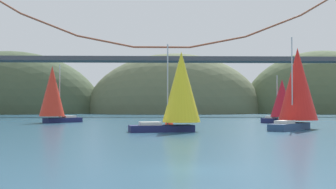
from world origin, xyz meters
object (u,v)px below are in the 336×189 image
object	(u,v)px
sailboat_yellow_sail	(180,90)
sailboat_scarlet_sail	(53,93)
channel_buoy	(169,125)
sailboat_red_spinnaker	(297,87)
sailboat_crimson_sail	(281,100)

from	to	relation	value
sailboat_yellow_sail	sailboat_scarlet_sail	distance (m)	30.42
sailboat_scarlet_sail	channel_buoy	world-z (taller)	sailboat_scarlet_sail
channel_buoy	sailboat_red_spinnaker	bearing A→B (deg)	-14.39
sailboat_crimson_sail	sailboat_scarlet_sail	size ratio (longest dim) A/B	0.78
sailboat_crimson_sail	sailboat_scarlet_sail	world-z (taller)	sailboat_scarlet_sail
sailboat_yellow_sail	channel_buoy	xyz separation A→B (m)	(-0.90, 8.32, -4.12)
sailboat_red_spinnaker	sailboat_scarlet_sail	world-z (taller)	sailboat_red_spinnaker
sailboat_yellow_sail	sailboat_red_spinnaker	bearing A→B (deg)	17.10
sailboat_red_spinnaker	channel_buoy	xyz separation A→B (m)	(-15.25, 3.91, -4.71)
sailboat_red_spinnaker	channel_buoy	world-z (taller)	sailboat_red_spinnaker
sailboat_yellow_sail	sailboat_scarlet_sail	bearing A→B (deg)	129.67
sailboat_yellow_sail	sailboat_crimson_sail	xyz separation A→B (m)	(16.63, 18.37, -0.85)
sailboat_scarlet_sail	sailboat_crimson_sail	bearing A→B (deg)	-7.96
sailboat_red_spinnaker	sailboat_crimson_sail	size ratio (longest dim) A/B	1.44
sailboat_crimson_sail	sailboat_scarlet_sail	distance (m)	36.41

